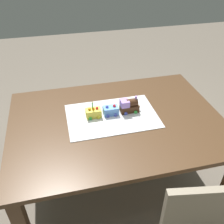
{
  "coord_description": "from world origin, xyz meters",
  "views": [
    {
      "loc": [
        0.34,
        1.29,
        1.76
      ],
      "look_at": [
        0.02,
        -0.04,
        0.77
      ],
      "focal_mm": 40.68,
      "sensor_mm": 36.0,
      "label": 1
    }
  ],
  "objects": [
    {
      "name": "ground_plane",
      "position": [
        0.0,
        0.0,
        0.0
      ],
      "size": [
        8.0,
        8.0,
        0.0
      ],
      "primitive_type": "plane",
      "color": "#6B6054"
    },
    {
      "name": "cake_car_gondola_sky_blue",
      "position": [
        0.03,
        -0.07,
        0.77
      ],
      "size": [
        0.1,
        0.08,
        0.07
      ],
      "color": "#669EEA",
      "rests_on": "cake_board"
    },
    {
      "name": "cake_board",
      "position": [
        0.02,
        -0.04,
        0.74
      ],
      "size": [
        0.6,
        0.4,
        0.0
      ],
      "primitive_type": "cube",
      "color": "silver",
      "rests_on": "dining_table"
    },
    {
      "name": "dining_table",
      "position": [
        0.0,
        0.0,
        0.63
      ],
      "size": [
        1.4,
        1.0,
        0.74
      ],
      "color": "#4C331E",
      "rests_on": "ground"
    },
    {
      "name": "birthday_candle",
      "position": [
        0.15,
        -0.07,
        0.84
      ],
      "size": [
        0.01,
        0.01,
        0.05
      ],
      "color": "#66D872",
      "rests_on": "cake_car_tanker_lemon"
    },
    {
      "name": "cake_locomotive",
      "position": [
        -0.1,
        -0.07,
        0.79
      ],
      "size": [
        0.14,
        0.08,
        0.12
      ],
      "color": "#472816",
      "rests_on": "cake_board"
    },
    {
      "name": "cake_car_tanker_lemon",
      "position": [
        0.14,
        -0.07,
        0.77
      ],
      "size": [
        0.1,
        0.08,
        0.07
      ],
      "color": "#F4E04C",
      "rests_on": "cake_board"
    }
  ]
}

